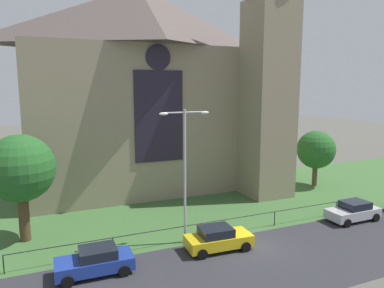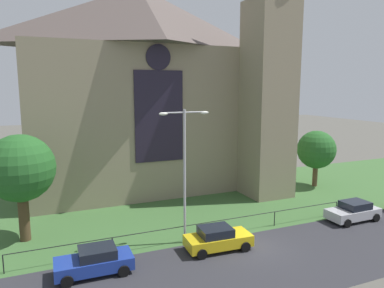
{
  "view_description": "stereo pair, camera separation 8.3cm",
  "coord_description": "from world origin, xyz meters",
  "px_view_note": "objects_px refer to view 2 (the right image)",
  "views": [
    {
      "loc": [
        -12.45,
        -18.72,
        10.25
      ],
      "look_at": [
        -1.1,
        8.0,
        5.67
      ],
      "focal_mm": 33.74,
      "sensor_mm": 36.0,
      "label": 1
    },
    {
      "loc": [
        -12.37,
        -18.75,
        10.25
      ],
      "look_at": [
        -1.1,
        8.0,
        5.67
      ],
      "focal_mm": 33.74,
      "sensor_mm": 36.0,
      "label": 2
    }
  ],
  "objects_px": {
    "tree_right_far": "(316,150)",
    "parked_car_yellow": "(218,238)",
    "church_building": "(150,87)",
    "streetlamp_near": "(185,160)",
    "parked_car_blue": "(95,261)",
    "tree_left_near": "(20,169)",
    "parked_car_silver": "(353,211)"
  },
  "relations": [
    {
      "from": "tree_right_far",
      "to": "parked_car_yellow",
      "type": "distance_m",
      "value": 19.01
    },
    {
      "from": "church_building",
      "to": "streetlamp_near",
      "type": "distance_m",
      "value": 15.43
    },
    {
      "from": "parked_car_blue",
      "to": "parked_car_yellow",
      "type": "xyz_separation_m",
      "value": [
        7.63,
        0.06,
        0.0
      ]
    },
    {
      "from": "tree_right_far",
      "to": "parked_car_yellow",
      "type": "bearing_deg",
      "value": -149.69
    },
    {
      "from": "church_building",
      "to": "streetlamp_near",
      "type": "xyz_separation_m",
      "value": [
        -2.0,
        -14.57,
        -4.68
      ]
    },
    {
      "from": "tree_right_far",
      "to": "parked_car_blue",
      "type": "distance_m",
      "value": 25.84
    },
    {
      "from": "church_building",
      "to": "streetlamp_near",
      "type": "relative_size",
      "value": 2.93
    },
    {
      "from": "tree_right_far",
      "to": "streetlamp_near",
      "type": "bearing_deg",
      "value": -156.6
    },
    {
      "from": "tree_left_near",
      "to": "streetlamp_near",
      "type": "height_order",
      "value": "streetlamp_near"
    },
    {
      "from": "tree_left_near",
      "to": "parked_car_blue",
      "type": "xyz_separation_m",
      "value": [
        3.71,
        -6.4,
        -4.2
      ]
    },
    {
      "from": "tree_right_far",
      "to": "parked_car_yellow",
      "type": "xyz_separation_m",
      "value": [
        -16.19,
        -9.46,
        -3.11
      ]
    },
    {
      "from": "church_building",
      "to": "tree_right_far",
      "type": "xyz_separation_m",
      "value": [
        15.72,
        -6.9,
        -6.42
      ]
    },
    {
      "from": "parked_car_silver",
      "to": "streetlamp_near",
      "type": "bearing_deg",
      "value": -6.03
    },
    {
      "from": "church_building",
      "to": "tree_left_near",
      "type": "xyz_separation_m",
      "value": [
        -11.82,
        -10.02,
        -5.33
      ]
    },
    {
      "from": "streetlamp_near",
      "to": "parked_car_blue",
      "type": "xyz_separation_m",
      "value": [
        -6.1,
        -1.85,
        -4.85
      ]
    },
    {
      "from": "streetlamp_near",
      "to": "parked_car_silver",
      "type": "relative_size",
      "value": 2.11
    },
    {
      "from": "parked_car_yellow",
      "to": "parked_car_silver",
      "type": "height_order",
      "value": "same"
    },
    {
      "from": "parked_car_blue",
      "to": "parked_car_yellow",
      "type": "distance_m",
      "value": 7.63
    },
    {
      "from": "tree_left_near",
      "to": "tree_right_far",
      "type": "xyz_separation_m",
      "value": [
        27.53,
        3.12,
        -1.09
      ]
    },
    {
      "from": "streetlamp_near",
      "to": "tree_right_far",
      "type": "bearing_deg",
      "value": 23.4
    },
    {
      "from": "streetlamp_near",
      "to": "parked_car_yellow",
      "type": "xyz_separation_m",
      "value": [
        1.53,
        -1.8,
        -4.85
      ]
    },
    {
      "from": "tree_right_far",
      "to": "parked_car_silver",
      "type": "distance_m",
      "value": 10.4
    },
    {
      "from": "parked_car_yellow",
      "to": "streetlamp_near",
      "type": "bearing_deg",
      "value": 133.3
    },
    {
      "from": "tree_right_far",
      "to": "parked_car_silver",
      "type": "height_order",
      "value": "tree_right_far"
    },
    {
      "from": "streetlamp_near",
      "to": "parked_car_yellow",
      "type": "distance_m",
      "value": 5.39
    },
    {
      "from": "church_building",
      "to": "parked_car_silver",
      "type": "bearing_deg",
      "value": -54.05
    },
    {
      "from": "tree_left_near",
      "to": "parked_car_yellow",
      "type": "xyz_separation_m",
      "value": [
        11.35,
        -6.35,
        -4.2
      ]
    },
    {
      "from": "parked_car_blue",
      "to": "parked_car_yellow",
      "type": "relative_size",
      "value": 0.99
    },
    {
      "from": "parked_car_blue",
      "to": "parked_car_yellow",
      "type": "height_order",
      "value": "same"
    },
    {
      "from": "parked_car_yellow",
      "to": "tree_left_near",
      "type": "bearing_deg",
      "value": 153.61
    },
    {
      "from": "parked_car_blue",
      "to": "parked_car_silver",
      "type": "distance_m",
      "value": 19.64
    },
    {
      "from": "tree_left_near",
      "to": "parked_car_silver",
      "type": "xyz_separation_m",
      "value": [
        23.35,
        -5.89,
        -4.2
      ]
    }
  ]
}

